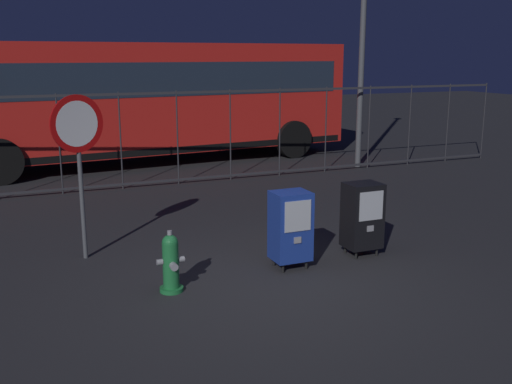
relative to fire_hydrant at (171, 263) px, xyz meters
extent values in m
plane|color=#262628|center=(1.14, -0.38, -0.35)|extent=(60.00, 60.00, 0.00)
cylinder|color=#1E7238|center=(0.00, 0.00, -0.33)|extent=(0.28, 0.28, 0.05)
cylinder|color=#1E7238|center=(0.00, 0.00, -0.03)|extent=(0.19, 0.19, 0.55)
sphere|color=#1E7238|center=(0.00, 0.00, 0.25)|extent=(0.19, 0.19, 0.19)
cylinder|color=gray|center=(0.00, 0.00, 0.37)|extent=(0.06, 0.06, 0.05)
cylinder|color=gray|center=(0.00, -0.13, 0.00)|extent=(0.09, 0.08, 0.09)
cylinder|color=gray|center=(-0.13, 0.00, 0.03)|extent=(0.07, 0.07, 0.07)
cylinder|color=gray|center=(0.13, 0.00, 0.03)|extent=(0.07, 0.07, 0.07)
cylinder|color=black|center=(2.62, 0.11, -0.29)|extent=(0.04, 0.04, 0.12)
cylinder|color=black|center=(2.96, 0.11, -0.29)|extent=(0.04, 0.04, 0.12)
cylinder|color=black|center=(2.62, 0.39, -0.29)|extent=(0.04, 0.04, 0.12)
cylinder|color=black|center=(2.96, 0.39, -0.29)|extent=(0.04, 0.04, 0.12)
cube|color=black|center=(2.79, 0.25, 0.22)|extent=(0.48, 0.40, 0.90)
cube|color=#B2B7BF|center=(2.79, 0.05, 0.40)|extent=(0.36, 0.01, 0.40)
cube|color=gray|center=(2.79, 0.05, 0.08)|extent=(0.10, 0.02, 0.08)
cylinder|color=black|center=(1.48, 0.04, -0.29)|extent=(0.04, 0.04, 0.12)
cylinder|color=black|center=(1.82, 0.04, -0.29)|extent=(0.04, 0.04, 0.12)
cylinder|color=black|center=(1.48, 0.32, -0.29)|extent=(0.04, 0.04, 0.12)
cylinder|color=black|center=(1.82, 0.32, -0.29)|extent=(0.04, 0.04, 0.12)
cube|color=navy|center=(1.65, 0.18, 0.22)|extent=(0.48, 0.40, 0.90)
cube|color=#B2B7BF|center=(1.65, -0.03, 0.40)|extent=(0.36, 0.01, 0.40)
cube|color=gray|center=(1.65, -0.03, 0.08)|extent=(0.10, 0.02, 0.08)
cylinder|color=#4C4F54|center=(-0.77, 1.62, 0.75)|extent=(0.06, 0.06, 2.20)
cylinder|color=red|center=(-0.77, 1.60, 1.50)|extent=(0.71, 0.31, 0.76)
cylinder|color=white|center=(-0.77, 1.59, 1.50)|extent=(0.56, 0.23, 0.60)
cube|color=black|center=(2.31, 1.42, -0.34)|extent=(0.36, 0.36, 0.03)
cone|color=orange|center=(2.31, 1.42, -0.07)|extent=(0.28, 0.28, 0.50)
cylinder|color=white|center=(2.31, 1.42, -0.02)|extent=(0.17, 0.17, 0.06)
cube|color=#2D2D33|center=(1.14, 5.77, 1.60)|extent=(18.00, 0.04, 0.05)
cube|color=#2D2D33|center=(1.14, 5.77, -0.25)|extent=(18.00, 0.04, 0.05)
cylinder|color=#2D2D33|center=(-0.66, 5.77, 0.65)|extent=(0.03, 0.03, 2.00)
cylinder|color=#2D2D33|center=(0.54, 5.77, 0.65)|extent=(0.03, 0.03, 2.00)
cylinder|color=#2D2D33|center=(1.74, 5.77, 0.65)|extent=(0.03, 0.03, 2.00)
cylinder|color=#2D2D33|center=(2.94, 5.77, 0.65)|extent=(0.03, 0.03, 2.00)
cylinder|color=#2D2D33|center=(4.14, 5.77, 0.65)|extent=(0.03, 0.03, 2.00)
cylinder|color=#2D2D33|center=(5.34, 5.77, 0.65)|extent=(0.03, 0.03, 2.00)
cylinder|color=#2D2D33|center=(6.54, 5.77, 0.65)|extent=(0.03, 0.03, 2.00)
cylinder|color=#2D2D33|center=(7.74, 5.77, 0.65)|extent=(0.03, 0.03, 2.00)
cylinder|color=#2D2D33|center=(8.94, 5.77, 0.65)|extent=(0.03, 0.03, 2.00)
cylinder|color=#2D2D33|center=(10.14, 5.77, 0.65)|extent=(0.03, 0.03, 2.00)
cube|color=red|center=(1.76, 8.77, 1.32)|extent=(10.68, 3.40, 2.65)
cube|color=#1E2838|center=(1.76, 8.77, 1.80)|extent=(10.05, 3.37, 0.80)
cube|color=black|center=(1.76, 8.77, 0.10)|extent=(10.47, 3.39, 0.16)
cylinder|color=black|center=(5.53, 7.85, 0.15)|extent=(1.02, 0.37, 1.00)
cylinder|color=black|center=(5.31, 10.34, 0.15)|extent=(1.02, 0.37, 1.00)
cylinder|color=#4C4F54|center=(6.41, 6.02, 3.29)|extent=(0.14, 0.14, 7.28)
camera|label=1|loc=(-1.69, -6.50, 2.39)|focal=42.03mm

